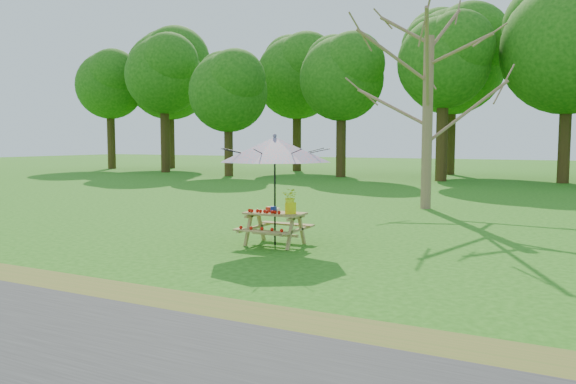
% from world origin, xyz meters
% --- Properties ---
extents(ground, '(120.00, 120.00, 0.00)m').
position_xyz_m(ground, '(0.00, 0.00, 0.00)').
color(ground, '#236212').
rests_on(ground, ground).
extents(drygrass_strip, '(120.00, 1.20, 0.01)m').
position_xyz_m(drygrass_strip, '(0.00, -2.80, 0.00)').
color(drygrass_strip, olive).
rests_on(drygrass_strip, ground).
extents(treeline, '(60.00, 12.00, 16.00)m').
position_xyz_m(treeline, '(0.00, 22.00, 8.00)').
color(treeline, '#15510D').
rests_on(treeline, ground).
extents(picnic_table, '(1.20, 1.32, 0.67)m').
position_xyz_m(picnic_table, '(1.77, 1.51, 0.33)').
color(picnic_table, '#A18648').
rests_on(picnic_table, ground).
extents(patio_umbrella, '(2.67, 2.67, 2.26)m').
position_xyz_m(patio_umbrella, '(1.77, 1.52, 1.95)').
color(patio_umbrella, black).
rests_on(patio_umbrella, ground).
extents(produce_bins, '(0.27, 0.34, 0.13)m').
position_xyz_m(produce_bins, '(1.71, 1.55, 0.72)').
color(produce_bins, red).
rests_on(produce_bins, picnic_table).
extents(tomatoes_row, '(0.77, 0.13, 0.07)m').
position_xyz_m(tomatoes_row, '(1.62, 1.34, 0.71)').
color(tomatoes_row, red).
rests_on(tomatoes_row, picnic_table).
extents(flower_bucket, '(0.32, 0.29, 0.50)m').
position_xyz_m(flower_bucket, '(2.14, 1.50, 0.94)').
color(flower_bucket, '#FFF20D').
rests_on(flower_bucket, picnic_table).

